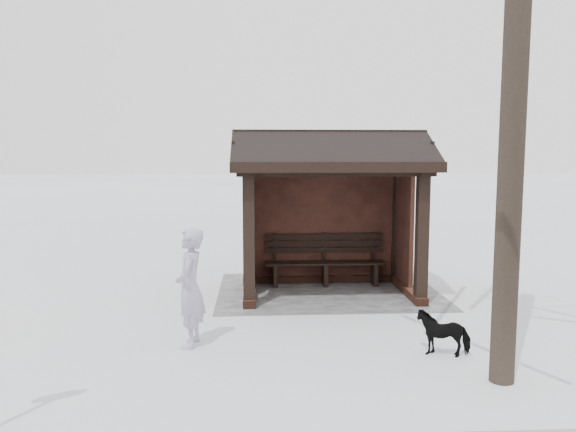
% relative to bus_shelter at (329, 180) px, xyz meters
% --- Properties ---
extents(ground, '(120.00, 120.00, 0.00)m').
position_rel_bus_shelter_xyz_m(ground, '(0.00, 0.16, -2.17)').
color(ground, white).
rests_on(ground, ground).
extents(trampled_patch, '(4.20, 3.20, 0.02)m').
position_rel_bus_shelter_xyz_m(trampled_patch, '(0.00, -0.04, -2.16)').
color(trampled_patch, '#9A9A9F').
rests_on(trampled_patch, ground).
extents(bus_shelter, '(3.60, 2.40, 3.09)m').
position_rel_bus_shelter_xyz_m(bus_shelter, '(0.00, 0.00, 0.00)').
color(bus_shelter, '#3C1F16').
rests_on(bus_shelter, ground).
extents(pedestrian, '(0.44, 0.63, 1.65)m').
position_rel_bus_shelter_xyz_m(pedestrian, '(2.29, 2.92, -1.34)').
color(pedestrian, '#AAA2BE').
rests_on(pedestrian, ground).
extents(dog, '(0.74, 0.47, 0.58)m').
position_rel_bus_shelter_xyz_m(dog, '(-1.12, 3.41, -1.87)').
color(dog, black).
rests_on(dog, ground).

